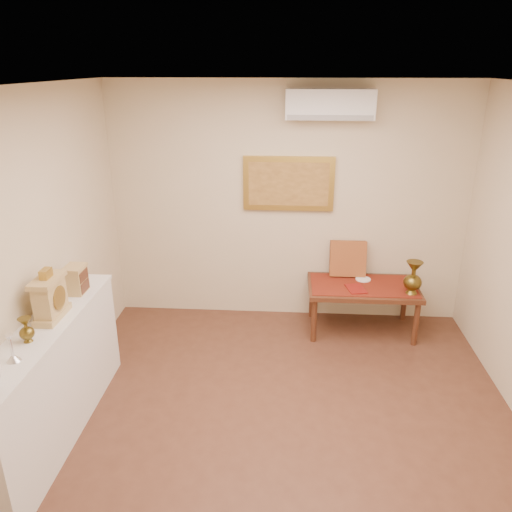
# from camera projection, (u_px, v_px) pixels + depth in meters

# --- Properties ---
(floor) EXTENTS (4.50, 4.50, 0.00)m
(floor) POSITION_uv_depth(u_px,v_px,m) (282.00, 442.00, 4.00)
(floor) COLOR brown
(floor) RESTS_ON ground
(ceiling) EXTENTS (4.50, 4.50, 0.00)m
(ceiling) POSITION_uv_depth(u_px,v_px,m) (290.00, 88.00, 3.02)
(ceiling) COLOR silver
(ceiling) RESTS_ON ground
(wall_back) EXTENTS (4.00, 0.02, 2.70)m
(wall_back) POSITION_uv_depth(u_px,v_px,m) (288.00, 205.00, 5.61)
(wall_back) COLOR beige
(wall_back) RESTS_ON ground
(wall_left) EXTENTS (0.02, 4.50, 2.70)m
(wall_left) POSITION_uv_depth(u_px,v_px,m) (12.00, 282.00, 3.64)
(wall_left) COLOR beige
(wall_left) RESTS_ON ground
(candlestick) EXTENTS (0.09, 0.09, 0.20)m
(candlestick) POSITION_uv_depth(u_px,v_px,m) (11.00, 348.00, 3.30)
(candlestick) COLOR silver
(candlestick) RESTS_ON display_ledge
(brass_urn_small) EXTENTS (0.11, 0.11, 0.24)m
(brass_urn_small) POSITION_uv_depth(u_px,v_px,m) (26.00, 327.00, 3.52)
(brass_urn_small) COLOR brown
(brass_urn_small) RESTS_ON display_ledge
(table_cloth) EXTENTS (1.14, 0.59, 0.01)m
(table_cloth) POSITION_uv_depth(u_px,v_px,m) (363.00, 285.00, 5.50)
(table_cloth) COLOR maroon
(table_cloth) RESTS_ON low_table
(brass_urn_tall) EXTENTS (0.19, 0.19, 0.44)m
(brass_urn_tall) POSITION_uv_depth(u_px,v_px,m) (414.00, 274.00, 5.22)
(brass_urn_tall) COLOR brown
(brass_urn_tall) RESTS_ON table_cloth
(plate) EXTENTS (0.17, 0.17, 0.01)m
(plate) POSITION_uv_depth(u_px,v_px,m) (363.00, 279.00, 5.62)
(plate) COLOR white
(plate) RESTS_ON table_cloth
(menu) EXTENTS (0.23, 0.28, 0.01)m
(menu) POSITION_uv_depth(u_px,v_px,m) (356.00, 289.00, 5.39)
(menu) COLOR maroon
(menu) RESTS_ON table_cloth
(cushion) EXTENTS (0.41, 0.18, 0.42)m
(cushion) POSITION_uv_depth(u_px,v_px,m) (348.00, 259.00, 5.68)
(cushion) COLOR maroon
(cushion) RESTS_ON table_cloth
(display_ledge) EXTENTS (0.37, 2.02, 0.98)m
(display_ledge) POSITION_uv_depth(u_px,v_px,m) (52.00, 381.00, 3.94)
(display_ledge) COLOR silver
(display_ledge) RESTS_ON floor
(mantel_clock) EXTENTS (0.17, 0.36, 0.41)m
(mantel_clock) POSITION_uv_depth(u_px,v_px,m) (50.00, 297.00, 3.84)
(mantel_clock) COLOR tan
(mantel_clock) RESTS_ON display_ledge
(wooden_chest) EXTENTS (0.16, 0.21, 0.24)m
(wooden_chest) POSITION_uv_depth(u_px,v_px,m) (76.00, 279.00, 4.29)
(wooden_chest) COLOR tan
(wooden_chest) RESTS_ON display_ledge
(low_table) EXTENTS (1.20, 0.70, 0.55)m
(low_table) POSITION_uv_depth(u_px,v_px,m) (363.00, 291.00, 5.52)
(low_table) COLOR #512918
(low_table) RESTS_ON floor
(painting) EXTENTS (1.00, 0.06, 0.60)m
(painting) POSITION_uv_depth(u_px,v_px,m) (289.00, 184.00, 5.49)
(painting) COLOR #B08E38
(painting) RESTS_ON wall_back
(ac_unit) EXTENTS (0.90, 0.25, 0.30)m
(ac_unit) POSITION_uv_depth(u_px,v_px,m) (330.00, 104.00, 5.06)
(ac_unit) COLOR silver
(ac_unit) RESTS_ON wall_back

